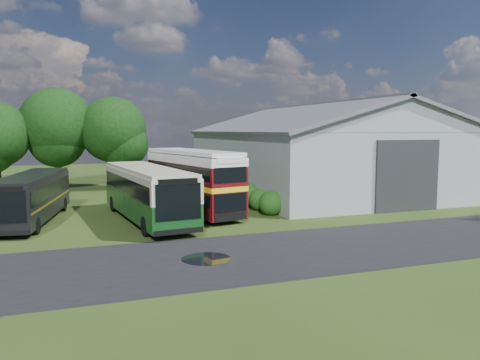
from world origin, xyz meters
name	(u,v)px	position (x,y,z in m)	size (l,w,h in m)	color
ground	(218,241)	(0.00, 0.00, 0.00)	(120.00, 120.00, 0.00)	#243A12
asphalt_road	(298,250)	(3.00, -3.00, 0.00)	(60.00, 8.00, 0.02)	black
puddle	(206,259)	(-1.50, -3.00, 0.00)	(2.20, 2.20, 0.01)	black
storage_shed	(320,146)	(15.00, 15.98, 4.17)	(18.80, 24.80, 8.15)	gray
tree_mid	(57,125)	(-8.00, 24.80, 6.18)	(6.80, 6.80, 9.60)	black
tree_right_a	(113,130)	(-3.00, 23.80, 5.69)	(6.26, 6.26, 8.83)	black
shrub_front	(271,215)	(5.60, 6.00, 0.00)	(1.70, 1.70, 1.70)	#194714
shrub_mid	(260,210)	(5.60, 8.00, 0.00)	(1.60, 1.60, 1.60)	#194714
shrub_back	(250,206)	(5.60, 10.00, 0.00)	(1.80, 1.80, 1.80)	#194714
bus_green_single	(147,192)	(-2.53, 6.80, 1.79)	(4.12, 12.42, 3.36)	black
bus_maroon_double	(193,182)	(0.82, 8.37, 2.15)	(4.61, 10.36, 4.32)	black
bus_dark_single	(32,197)	(-9.25, 8.86, 1.57)	(4.36, 10.98, 2.95)	black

